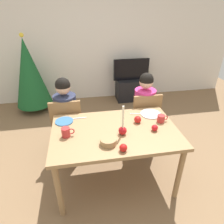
% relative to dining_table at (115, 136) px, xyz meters
% --- Properties ---
extents(ground_plane, '(7.68, 7.68, 0.00)m').
position_rel_dining_table_xyz_m(ground_plane, '(0.00, 0.00, -0.67)').
color(ground_plane, brown).
extents(back_wall, '(6.40, 0.10, 2.60)m').
position_rel_dining_table_xyz_m(back_wall, '(0.00, 2.60, 0.63)').
color(back_wall, silver).
rests_on(back_wall, ground).
extents(dining_table, '(1.40, 0.90, 0.75)m').
position_rel_dining_table_xyz_m(dining_table, '(0.00, 0.00, 0.00)').
color(dining_table, '#99754C').
rests_on(dining_table, ground).
extents(chair_left, '(0.40, 0.40, 0.90)m').
position_rel_dining_table_xyz_m(chair_left, '(-0.56, 0.61, -0.15)').
color(chair_left, olive).
rests_on(chair_left, ground).
extents(chair_right, '(0.40, 0.40, 0.90)m').
position_rel_dining_table_xyz_m(chair_right, '(0.55, 0.61, -0.15)').
color(chair_right, olive).
rests_on(chair_right, ground).
extents(person_left_child, '(0.30, 0.30, 1.17)m').
position_rel_dining_table_xyz_m(person_left_child, '(-0.56, 0.64, -0.10)').
color(person_left_child, '#33384C').
rests_on(person_left_child, ground).
extents(person_right_child, '(0.30, 0.30, 1.17)m').
position_rel_dining_table_xyz_m(person_right_child, '(0.55, 0.64, -0.10)').
color(person_right_child, '#33384C').
rests_on(person_right_child, ground).
extents(tv_stand, '(0.64, 0.40, 0.48)m').
position_rel_dining_table_xyz_m(tv_stand, '(0.80, 2.30, -0.43)').
color(tv_stand, black).
rests_on(tv_stand, ground).
extents(tv, '(0.79, 0.05, 0.46)m').
position_rel_dining_table_xyz_m(tv, '(0.80, 2.30, 0.04)').
color(tv, black).
rests_on(tv, tv_stand).
extents(christmas_tree, '(0.70, 0.70, 1.53)m').
position_rel_dining_table_xyz_m(christmas_tree, '(-1.29, 2.14, 0.13)').
color(christmas_tree, brown).
rests_on(christmas_tree, ground).
extents(candle_centerpiece, '(0.09, 0.09, 0.34)m').
position_rel_dining_table_xyz_m(candle_centerpiece, '(0.06, -0.09, 0.15)').
color(candle_centerpiece, red).
rests_on(candle_centerpiece, dining_table).
extents(plate_left, '(0.21, 0.21, 0.01)m').
position_rel_dining_table_xyz_m(plate_left, '(-0.56, 0.28, 0.09)').
color(plate_left, teal).
rests_on(plate_left, dining_table).
extents(plate_right, '(0.26, 0.26, 0.01)m').
position_rel_dining_table_xyz_m(plate_right, '(0.51, 0.27, 0.09)').
color(plate_right, silver).
rests_on(plate_right, dining_table).
extents(mug_left, '(0.14, 0.09, 0.10)m').
position_rel_dining_table_xyz_m(mug_left, '(-0.53, -0.03, 0.14)').
color(mug_left, '#B72D2D').
rests_on(mug_left, dining_table).
extents(mug_right, '(0.13, 0.09, 0.09)m').
position_rel_dining_table_xyz_m(mug_right, '(0.57, 0.08, 0.13)').
color(mug_right, '#B72D2D').
rests_on(mug_right, dining_table).
extents(fork_left, '(0.18, 0.02, 0.01)m').
position_rel_dining_table_xyz_m(fork_left, '(-0.39, 0.32, 0.09)').
color(fork_left, silver).
rests_on(fork_left, dining_table).
extents(fork_right, '(0.18, 0.05, 0.01)m').
position_rel_dining_table_xyz_m(fork_right, '(0.34, 0.31, 0.09)').
color(fork_right, silver).
rests_on(fork_right, dining_table).
extents(bowl_walnuts, '(0.17, 0.17, 0.06)m').
position_rel_dining_table_xyz_m(bowl_walnuts, '(-0.11, -0.23, 0.12)').
color(bowl_walnuts, '#99754C').
rests_on(bowl_walnuts, dining_table).
extents(apple_near_candle, '(0.08, 0.08, 0.08)m').
position_rel_dining_table_xyz_m(apple_near_candle, '(0.01, -0.36, 0.12)').
color(apple_near_candle, red).
rests_on(apple_near_candle, dining_table).
extents(apple_by_left_plate, '(0.08, 0.08, 0.08)m').
position_rel_dining_table_xyz_m(apple_by_left_plate, '(0.29, 0.11, 0.13)').
color(apple_by_left_plate, red).
rests_on(apple_by_left_plate, dining_table).
extents(apple_by_right_mug, '(0.07, 0.07, 0.07)m').
position_rel_dining_table_xyz_m(apple_by_right_mug, '(0.43, -0.09, 0.12)').
color(apple_by_right_mug, red).
rests_on(apple_by_right_mug, dining_table).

